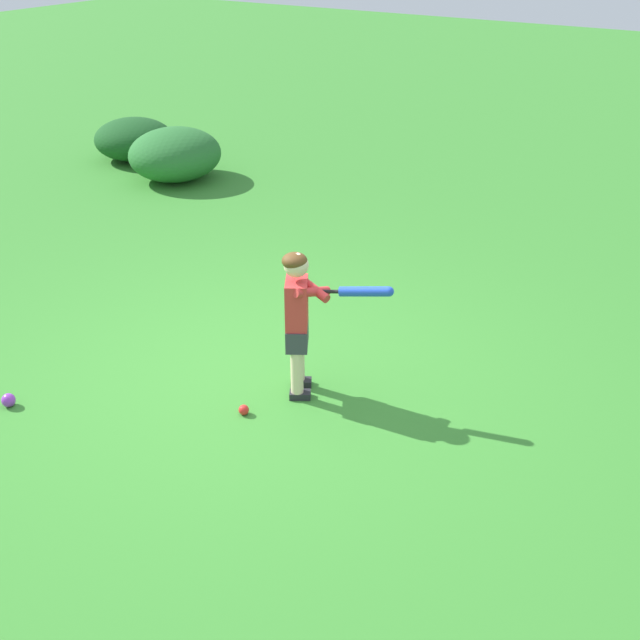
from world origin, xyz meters
TOP-DOWN VIEW (x-y plane):
  - ground_plane at (0.00, 0.00)m, footprint 40.00×40.00m
  - child_batter at (0.47, -0.06)m, footprint 0.77×0.39m
  - play_ball_near_batter at (-1.17, -1.32)m, footprint 0.10×0.10m
  - play_ball_far_left at (0.29, -0.52)m, footprint 0.07×0.07m
  - shrub_left_background at (-4.73, 3.70)m, footprint 1.07×1.04m
  - shrub_right_background at (-3.65, 3.31)m, footprint 1.13×1.20m

SIDE VIEW (x-z plane):
  - ground_plane at x=0.00m, z-range 0.00..0.00m
  - play_ball_far_left at x=0.29m, z-range 0.00..0.07m
  - play_ball_near_batter at x=-1.17m, z-range 0.00..0.10m
  - shrub_left_background at x=-4.73m, z-range 0.00..0.56m
  - shrub_right_background at x=-3.65m, z-range 0.00..0.65m
  - child_batter at x=0.47m, z-range 0.11..1.19m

